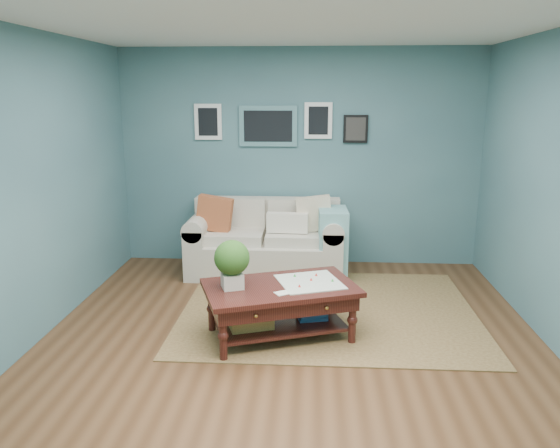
{
  "coord_description": "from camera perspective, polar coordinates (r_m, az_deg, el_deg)",
  "views": [
    {
      "loc": [
        0.18,
        -4.36,
        2.17
      ],
      "look_at": [
        -0.15,
        1.0,
        0.86
      ],
      "focal_mm": 35.0,
      "sensor_mm": 36.0,
      "label": 1
    }
  ],
  "objects": [
    {
      "name": "room_shell",
      "position": [
        4.49,
        1.13,
        3.32
      ],
      "size": [
        5.0,
        5.02,
        2.7
      ],
      "color": "brown",
      "rests_on": "ground"
    },
    {
      "name": "area_rug",
      "position": [
        5.63,
        5.05,
        -8.97
      ],
      "size": [
        2.93,
        2.35,
        0.01
      ],
      "primitive_type": "cube",
      "color": "brown",
      "rests_on": "ground"
    },
    {
      "name": "loveseat",
      "position": [
        6.64,
        -0.79,
        -1.77
      ],
      "size": [
        1.9,
        0.86,
        0.98
      ],
      "color": "beige",
      "rests_on": "ground"
    },
    {
      "name": "coffee_table",
      "position": [
        4.88,
        -0.81,
        -7.41
      ],
      "size": [
        1.5,
        1.17,
        0.93
      ],
      "rotation": [
        0.0,
        0.0,
        0.34
      ],
      "color": "black",
      "rests_on": "ground"
    }
  ]
}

